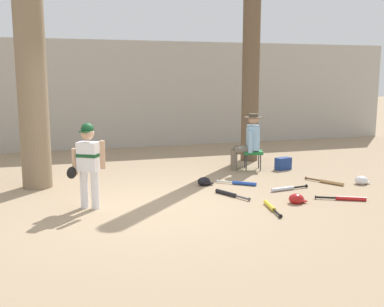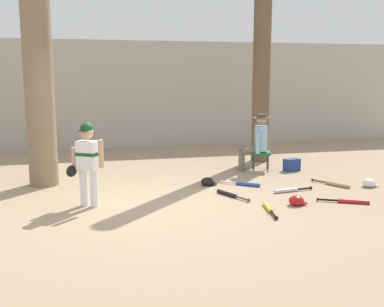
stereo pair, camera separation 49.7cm
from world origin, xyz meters
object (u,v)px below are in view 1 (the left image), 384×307
at_px(bat_red_barrel, 347,198).
at_px(batting_helmet_red, 296,199).
at_px(seated_spectator, 248,140).
at_px(bat_aluminum_silver, 285,189).
at_px(tree_near_player, 31,73).
at_px(bat_yellow_trainer, 271,207).
at_px(batting_helmet_black, 204,182).
at_px(folding_stool, 253,153).
at_px(batting_helmet_white, 361,180).
at_px(young_ballplayer, 87,160).
at_px(bat_wood_tan, 329,182).
at_px(bat_black_composite, 228,194).
at_px(handbag_beside_stool, 283,164).
at_px(tree_behind_spectator, 251,44).
at_px(bat_blue_youth, 241,183).

distance_m(bat_red_barrel, batting_helmet_red, 0.87).
relative_size(seated_spectator, bat_aluminum_silver, 1.59).
relative_size(tree_near_player, bat_yellow_trainer, 6.29).
xyz_separation_m(bat_aluminum_silver, batting_helmet_black, (-1.24, 0.79, 0.04)).
relative_size(bat_aluminum_silver, bat_yellow_trainer, 0.99).
relative_size(folding_stool, batting_helmet_white, 1.75).
relative_size(bat_aluminum_silver, batting_helmet_black, 2.63).
bearing_deg(young_ballplayer, bat_red_barrel, -11.16).
bearing_deg(bat_wood_tan, batting_helmet_black, 165.95).
distance_m(bat_wood_tan, bat_black_composite, 2.12).
height_order(seated_spectator, bat_red_barrel, seated_spectator).
distance_m(tree_near_player, handbag_beside_stool, 5.35).
bearing_deg(folding_stool, tree_near_player, -176.33).
relative_size(bat_wood_tan, bat_aluminum_silver, 0.94).
bearing_deg(bat_wood_tan, seated_spectator, 118.61).
relative_size(young_ballplayer, handbag_beside_stool, 3.84).
bearing_deg(batting_helmet_red, young_ballplayer, 167.52).
bearing_deg(bat_wood_tan, handbag_beside_stool, 97.22).
distance_m(folding_stool, handbag_beside_stool, 0.70).
relative_size(tree_behind_spectator, bat_black_composite, 8.36).
bearing_deg(batting_helmet_red, seated_spectator, 82.38).
xyz_separation_m(folding_stool, bat_yellow_trainer, (-0.98, -2.79, -0.33)).
distance_m(seated_spectator, batting_helmet_red, 2.74).
height_order(handbag_beside_stool, bat_yellow_trainer, handbag_beside_stool).
xyz_separation_m(tree_behind_spectator, young_ballplayer, (-4.00, -2.97, -1.97)).
height_order(bat_red_barrel, batting_helmet_black, batting_helmet_black).
relative_size(bat_red_barrel, bat_aluminum_silver, 0.98).
height_order(tree_behind_spectator, batting_helmet_red, tree_behind_spectator).
relative_size(folding_stool, batting_helmet_red, 1.76).
bearing_deg(batting_helmet_white, handbag_beside_stool, 114.40).
distance_m(seated_spectator, batting_helmet_black, 1.83).
bearing_deg(tree_behind_spectator, bat_wood_tan, -81.13).
xyz_separation_m(bat_black_composite, bat_yellow_trainer, (0.32, -0.92, 0.00)).
bearing_deg(tree_behind_spectator, handbag_beside_stool, -79.27).
bearing_deg(bat_red_barrel, bat_aluminum_silver, 125.74).
xyz_separation_m(tree_near_player, batting_helmet_red, (3.93, -2.34, -1.96)).
distance_m(seated_spectator, bat_blue_youth, 1.56).
height_order(folding_stool, bat_blue_youth, folding_stool).
bearing_deg(tree_behind_spectator, batting_helmet_black, -131.31).
bearing_deg(bat_aluminum_silver, bat_yellow_trainer, -129.04).
xyz_separation_m(tree_near_player, bat_wood_tan, (5.18, -1.34, -2.00)).
bearing_deg(seated_spectator, bat_yellow_trainer, -107.46).
distance_m(tree_near_player, folding_stool, 4.69).
bearing_deg(tree_behind_spectator, tree_near_player, -164.43).
relative_size(bat_blue_youth, batting_helmet_black, 2.20).
height_order(seated_spectator, bat_aluminum_silver, seated_spectator).
xyz_separation_m(bat_wood_tan, bat_red_barrel, (-0.39, -1.10, 0.00)).
relative_size(tree_near_player, bat_aluminum_silver, 6.36).
xyz_separation_m(bat_wood_tan, bat_aluminum_silver, (-1.02, -0.22, 0.00)).
bearing_deg(handbag_beside_stool, bat_red_barrel, -94.82).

